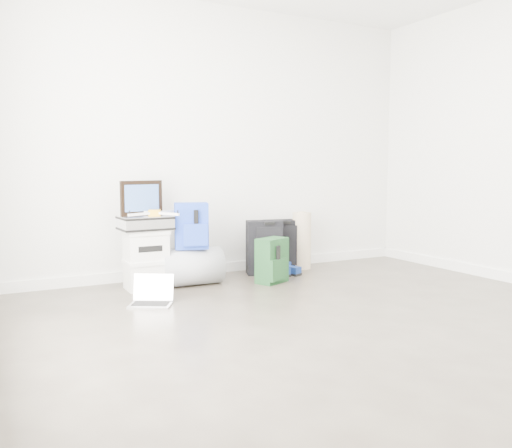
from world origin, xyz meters
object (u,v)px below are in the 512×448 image
large_suitcase (265,248)px  carry_on (281,244)px  boxes_stack (146,259)px  duffel_bag (191,267)px  briefcase (145,223)px  laptop (152,297)px

large_suitcase → carry_on: (0.29, 0.17, -0.01)m
large_suitcase → carry_on: size_ratio=1.04×
boxes_stack → large_suitcase: 1.27m
duffel_bag → carry_on: (1.14, 0.31, 0.09)m
duffel_bag → large_suitcase: size_ratio=1.02×
boxes_stack → duffel_bag: 0.42m
briefcase → laptop: briefcase is taller
briefcase → duffel_bag: bearing=-7.6°
duffel_bag → large_suitcase: 0.87m
duffel_bag → laptop: (-0.53, -0.51, -0.12)m
briefcase → large_suitcase: briefcase is taller
duffel_bag → laptop: duffel_bag is taller
laptop → duffel_bag: bearing=73.9°
boxes_stack → large_suitcase: large_suitcase is taller
large_suitcase → laptop: large_suitcase is taller
boxes_stack → duffel_bag: bearing=-5.4°
large_suitcase → carry_on: 0.34m
carry_on → laptop: 1.87m
large_suitcase → laptop: bearing=-136.1°
duffel_bag → laptop: size_ratio=1.41×
boxes_stack → large_suitcase: (1.26, 0.09, 0.01)m
briefcase → carry_on: 1.61m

